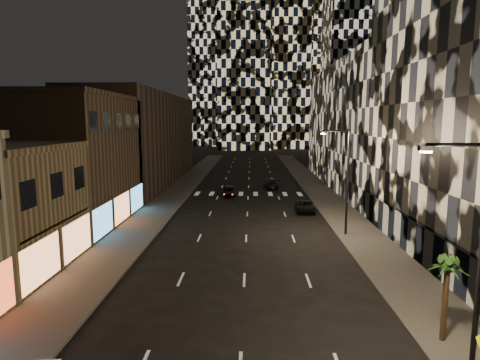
# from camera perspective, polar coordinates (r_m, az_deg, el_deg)

# --- Properties ---
(sidewalk_left) EXTENTS (4.00, 120.00, 0.15)m
(sidewalk_left) POSITION_cam_1_polar(r_m,az_deg,el_deg) (55.76, -9.15, -1.82)
(sidewalk_left) COLOR #47443F
(sidewalk_left) RESTS_ON ground
(sidewalk_right) EXTENTS (4.00, 120.00, 0.15)m
(sidewalk_right) POSITION_cam_1_polar(r_m,az_deg,el_deg) (55.61, 11.55, -1.91)
(sidewalk_right) COLOR #47443F
(sidewalk_right) RESTS_ON ground
(curb_left) EXTENTS (0.20, 120.00, 0.15)m
(curb_left) POSITION_cam_1_polar(r_m,az_deg,el_deg) (55.41, -7.02, -1.84)
(curb_left) COLOR #4C4C47
(curb_left) RESTS_ON ground
(curb_right) EXTENTS (0.20, 120.00, 0.15)m
(curb_right) POSITION_cam_1_polar(r_m,az_deg,el_deg) (55.29, 9.40, -1.91)
(curb_right) COLOR #4C4C47
(curb_right) RESTS_ON ground
(retail_brown) EXTENTS (10.00, 15.00, 12.00)m
(retail_brown) POSITION_cam_1_polar(r_m,az_deg,el_deg) (41.44, -23.24, 2.37)
(retail_brown) COLOR #463527
(retail_brown) RESTS_ON ground
(retail_filler_left) EXTENTS (10.00, 40.00, 14.00)m
(retail_filler_left) POSITION_cam_1_polar(r_m,az_deg,el_deg) (66.29, -13.66, 5.68)
(retail_filler_left) COLOR #463527
(retail_filler_left) RESTS_ON ground
(midrise_base) EXTENTS (0.60, 25.00, 3.00)m
(midrise_base) POSITION_cam_1_polar(r_m,az_deg,el_deg) (31.90, 23.66, -7.52)
(midrise_base) COLOR #383838
(midrise_base) RESTS_ON ground
(midrise_filler_right) EXTENTS (16.00, 40.00, 18.00)m
(midrise_filler_right) POSITION_cam_1_polar(r_m,az_deg,el_deg) (63.98, 19.63, 7.14)
(midrise_filler_right) COLOR #232326
(midrise_filler_right) RESTS_ON ground
(tower_center_low) EXTENTS (18.00, 18.00, 95.00)m
(tower_center_low) POSITION_cam_1_polar(r_m,az_deg,el_deg) (148.76, 0.72, 23.05)
(tower_center_low) COLOR black
(tower_center_low) RESTS_ON ground
(streetlight_near) EXTENTS (2.55, 0.25, 9.00)m
(streetlight_near) POSITION_cam_1_polar(r_m,az_deg,el_deg) (16.63, 30.44, -8.51)
(streetlight_near) COLOR black
(streetlight_near) RESTS_ON sidewalk_right
(streetlight_far) EXTENTS (2.55, 0.25, 9.00)m
(streetlight_far) POSITION_cam_1_polar(r_m,az_deg,el_deg) (35.11, 14.70, 0.74)
(streetlight_far) COLOR black
(streetlight_far) RESTS_ON sidewalk_right
(car_dark_midlane) EXTENTS (1.97, 4.24, 1.41)m
(car_dark_midlane) POSITION_cam_1_polar(r_m,az_deg,el_deg) (52.84, -1.55, -1.59)
(car_dark_midlane) COLOR black
(car_dark_midlane) RESTS_ON ground
(car_dark_oncoming) EXTENTS (2.13, 4.82, 1.38)m
(car_dark_oncoming) POSITION_cam_1_polar(r_m,az_deg,el_deg) (59.77, 4.58, -0.46)
(car_dark_oncoming) COLOR black
(car_dark_oncoming) RESTS_ON ground
(car_dark_rightlane) EXTENTS (2.30, 4.45, 1.20)m
(car_dark_rightlane) POSITION_cam_1_polar(r_m,az_deg,el_deg) (44.36, 9.29, -3.76)
(car_dark_rightlane) COLOR black
(car_dark_rightlane) RESTS_ON ground
(palm_tree) EXTENTS (1.99, 1.97, 3.91)m
(palm_tree) POSITION_cam_1_polar(r_m,az_deg,el_deg) (20.09, 27.40, -11.40)
(palm_tree) COLOR #47331E
(palm_tree) RESTS_ON sidewalk_right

